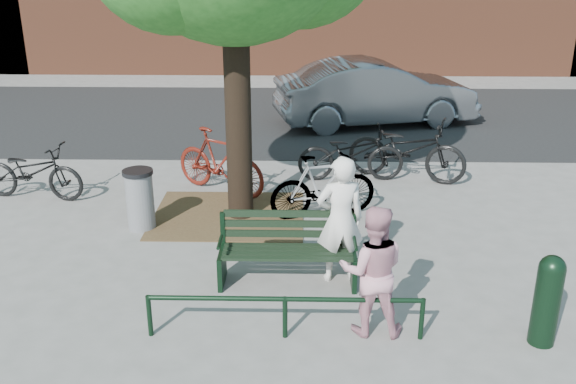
{
  "coord_description": "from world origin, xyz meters",
  "views": [
    {
      "loc": [
        0.17,
        -7.27,
        4.08
      ],
      "look_at": [
        -0.02,
        1.0,
        0.88
      ],
      "focal_mm": 40.0,
      "sensor_mm": 36.0,
      "label": 1
    }
  ],
  "objects_px": {
    "person_left": "(340,220)",
    "litter_bin": "(140,199)",
    "park_bench": "(288,247)",
    "person_right": "(372,271)",
    "bollard": "(548,297)",
    "parked_car": "(375,93)",
    "bicycle_c": "(351,154)"
  },
  "relations": [
    {
      "from": "park_bench",
      "to": "parked_car",
      "type": "distance_m",
      "value": 8.05
    },
    {
      "from": "bollard",
      "to": "parked_car",
      "type": "distance_m",
      "value": 9.18
    },
    {
      "from": "bollard",
      "to": "person_left",
      "type": "bearing_deg",
      "value": 147.04
    },
    {
      "from": "litter_bin",
      "to": "parked_car",
      "type": "distance_m",
      "value": 7.49
    },
    {
      "from": "park_bench",
      "to": "person_left",
      "type": "distance_m",
      "value": 0.76
    },
    {
      "from": "person_right",
      "to": "bollard",
      "type": "xyz_separation_m",
      "value": [
        1.86,
        -0.19,
        -0.19
      ]
    },
    {
      "from": "person_left",
      "to": "litter_bin",
      "type": "bearing_deg",
      "value": -37.23
    },
    {
      "from": "park_bench",
      "to": "person_right",
      "type": "bearing_deg",
      "value": -49.92
    },
    {
      "from": "park_bench",
      "to": "person_right",
      "type": "distance_m",
      "value": 1.5
    },
    {
      "from": "litter_bin",
      "to": "parked_car",
      "type": "bearing_deg",
      "value": 55.87
    },
    {
      "from": "litter_bin",
      "to": "parked_car",
      "type": "xyz_separation_m",
      "value": [
        4.2,
        6.2,
        0.3
      ]
    },
    {
      "from": "person_left",
      "to": "bicycle_c",
      "type": "height_order",
      "value": "person_left"
    },
    {
      "from": "person_right",
      "to": "bicycle_c",
      "type": "relative_size",
      "value": 0.78
    },
    {
      "from": "person_right",
      "to": "bollard",
      "type": "distance_m",
      "value": 1.88
    },
    {
      "from": "bicycle_c",
      "to": "litter_bin",
      "type": "bearing_deg",
      "value": 121.47
    },
    {
      "from": "person_left",
      "to": "litter_bin",
      "type": "xyz_separation_m",
      "value": [
        -2.94,
        1.54,
        -0.36
      ]
    },
    {
      "from": "bicycle_c",
      "to": "parked_car",
      "type": "xyz_separation_m",
      "value": [
        0.85,
        3.97,
        0.27
      ]
    },
    {
      "from": "park_bench",
      "to": "bollard",
      "type": "relative_size",
      "value": 1.65
    },
    {
      "from": "person_right",
      "to": "litter_bin",
      "type": "bearing_deg",
      "value": -37.64
    },
    {
      "from": "person_left",
      "to": "park_bench",
      "type": "bearing_deg",
      "value": -3.44
    },
    {
      "from": "bicycle_c",
      "to": "person_right",
      "type": "bearing_deg",
      "value": 176.43
    },
    {
      "from": "person_right",
      "to": "bicycle_c",
      "type": "distance_m",
      "value": 4.98
    },
    {
      "from": "bollard",
      "to": "litter_bin",
      "type": "relative_size",
      "value": 1.12
    },
    {
      "from": "person_left",
      "to": "bicycle_c",
      "type": "distance_m",
      "value": 3.81
    },
    {
      "from": "person_left",
      "to": "person_right",
      "type": "bearing_deg",
      "value": 93.94
    },
    {
      "from": "bicycle_c",
      "to": "parked_car",
      "type": "distance_m",
      "value": 4.07
    },
    {
      "from": "person_right",
      "to": "parked_car",
      "type": "relative_size",
      "value": 0.32
    },
    {
      "from": "person_right",
      "to": "park_bench",
      "type": "bearing_deg",
      "value": -47.23
    },
    {
      "from": "park_bench",
      "to": "bicycle_c",
      "type": "bearing_deg",
      "value": 74.46
    },
    {
      "from": "bollard",
      "to": "litter_bin",
      "type": "xyz_separation_m",
      "value": [
        -5.09,
        2.93,
        -0.09
      ]
    },
    {
      "from": "litter_bin",
      "to": "bicycle_c",
      "type": "relative_size",
      "value": 0.49
    },
    {
      "from": "person_right",
      "to": "bollard",
      "type": "height_order",
      "value": "person_right"
    }
  ]
}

